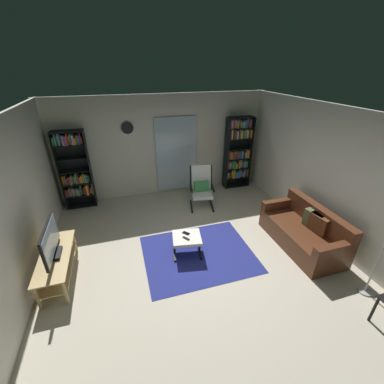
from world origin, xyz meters
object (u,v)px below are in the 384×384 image
at_px(bookshelf_near_tv, 75,170).
at_px(tv_remote, 186,238).
at_px(ottoman, 187,239).
at_px(wall_clock, 127,128).
at_px(tv_stand, 57,262).
at_px(cell_phone, 186,233).
at_px(lounge_armchair, 201,186).
at_px(leather_sofa, 304,232).
at_px(television, 51,242).
at_px(bookshelf_near_sofa, 238,152).

relative_size(bookshelf_near_tv, tv_remote, 13.27).
distance_m(ottoman, wall_clock, 3.15).
relative_size(tv_stand, cell_phone, 9.52).
bearing_deg(cell_phone, lounge_armchair, 21.76).
xyz_separation_m(leather_sofa, tv_remote, (-2.30, 0.36, 0.09)).
bearing_deg(leather_sofa, tv_stand, 174.23).
bearing_deg(wall_clock, television, -119.72).
height_order(tv_stand, bookshelf_near_tv, bookshelf_near_tv).
distance_m(bookshelf_near_tv, wall_clock, 1.60).
xyz_separation_m(bookshelf_near_sofa, tv_remote, (-2.20, -2.51, -0.65)).
xyz_separation_m(bookshelf_near_tv, bookshelf_near_sofa, (4.23, -0.06, 0.07)).
xyz_separation_m(television, ottoman, (2.22, -0.04, -0.43)).
height_order(ottoman, wall_clock, wall_clock).
distance_m(leather_sofa, tv_remote, 2.33).
distance_m(lounge_armchair, ottoman, 1.89).
height_order(television, tv_remote, television).
bearing_deg(bookshelf_near_tv, television, -93.65).
relative_size(ottoman, wall_clock, 2.05).
xyz_separation_m(leather_sofa, ottoman, (-2.27, 0.42, 0.01)).
distance_m(bookshelf_near_sofa, tv_remote, 3.40).
height_order(tv_remote, wall_clock, wall_clock).
xyz_separation_m(leather_sofa, cell_phone, (-2.26, 0.52, 0.08)).
xyz_separation_m(bookshelf_near_tv, leather_sofa, (4.33, -2.93, -0.67)).
bearing_deg(leather_sofa, tv_remote, 171.17).
xyz_separation_m(tv_remote, cell_phone, (0.04, 0.16, -0.00)).
distance_m(tv_stand, bookshelf_near_sofa, 5.06).
relative_size(leather_sofa, ottoman, 2.89).
height_order(lounge_armchair, wall_clock, wall_clock).
height_order(television, bookshelf_near_tv, bookshelf_near_tv).
distance_m(bookshelf_near_tv, ottoman, 3.32).
relative_size(television, wall_clock, 3.25).
bearing_deg(tv_remote, leather_sofa, -43.20).
height_order(ottoman, cell_phone, cell_phone).
relative_size(tv_remote, wall_clock, 0.50).
bearing_deg(television, leather_sofa, -5.80).
xyz_separation_m(television, bookshelf_near_sofa, (4.39, 2.42, 0.31)).
bearing_deg(bookshelf_near_tv, tv_remote, -51.77).
bearing_deg(tv_stand, wall_clock, 60.26).
xyz_separation_m(tv_stand, bookshelf_near_tv, (0.16, 2.48, 0.66)).
relative_size(tv_stand, tv_remote, 9.25).
relative_size(cell_phone, wall_clock, 0.48).
xyz_separation_m(bookshelf_near_tv, lounge_armchair, (2.91, -0.85, -0.44)).
bearing_deg(tv_stand, bookshelf_near_sofa, 28.84).
relative_size(bookshelf_near_tv, leather_sofa, 1.11).
xyz_separation_m(bookshelf_near_sofa, ottoman, (-2.17, -2.45, -0.73)).
xyz_separation_m(tv_stand, bookshelf_near_sofa, (4.39, 2.42, 0.73)).
bearing_deg(bookshelf_near_sofa, tv_stand, -151.16).
bearing_deg(wall_clock, tv_stand, -119.74).
relative_size(lounge_armchair, ottoman, 1.72).
relative_size(lounge_armchair, tv_remote, 7.10).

